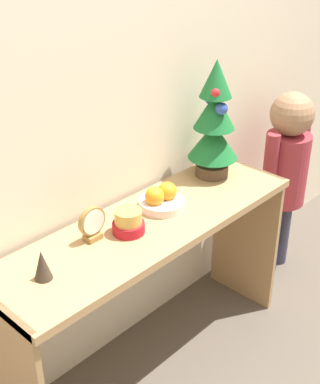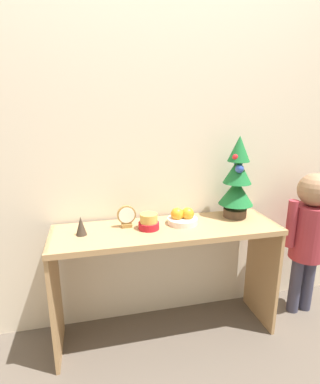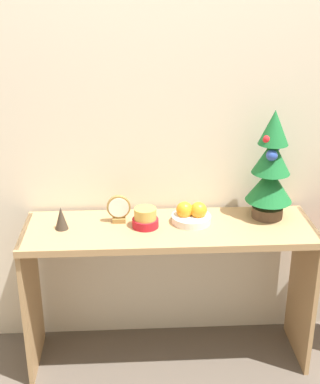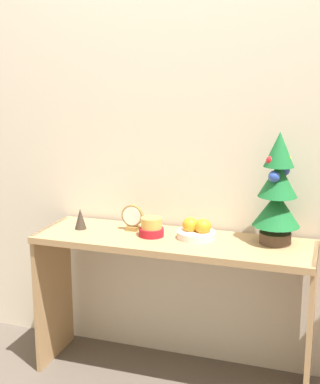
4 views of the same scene
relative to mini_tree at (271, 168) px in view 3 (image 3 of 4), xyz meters
name	(u,v)px [view 3 (image 3 of 4)]	position (x,y,z in m)	size (l,w,h in m)	color
ground_plane	(171,383)	(-0.44, -0.26, -0.91)	(12.00, 12.00, 0.00)	brown
back_wall	(166,83)	(-0.44, 0.16, 0.34)	(7.00, 0.05, 2.50)	beige
console_table	(169,256)	(-0.44, -0.08, -0.38)	(1.25, 0.38, 0.68)	tan
mini_tree	(271,168)	(0.00, 0.00, 0.00)	(0.20, 0.20, 0.48)	#4C3828
fruit_bowl	(191,215)	(-0.34, -0.04, -0.20)	(0.17, 0.17, 0.09)	silver
singing_bowl	(145,218)	(-0.54, -0.07, -0.19)	(0.11, 0.11, 0.09)	#AD1923
desk_clock	(119,209)	(-0.66, -0.02, -0.17)	(0.10, 0.04, 0.12)	olive
figurine	(61,218)	(-0.90, -0.07, -0.18)	(0.06, 0.06, 0.10)	#382D23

